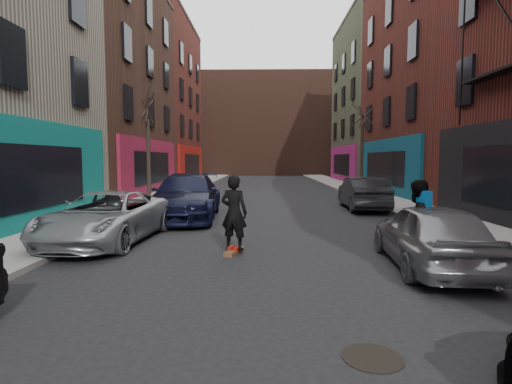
{
  "coord_description": "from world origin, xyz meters",
  "views": [
    {
      "loc": [
        -0.26,
        -2.48,
        2.27
      ],
      "look_at": [
        -0.42,
        5.58,
        1.6
      ],
      "focal_mm": 28.0,
      "sensor_mm": 36.0,
      "label": 1
    }
  ],
  "objects_px": {
    "pedestrian": "(417,222)",
    "tree_right_far": "(362,139)",
    "parked_left_far": "(107,217)",
    "parked_left_end": "(186,197)",
    "tree_left_far": "(148,137)",
    "parked_right_end": "(363,193)",
    "skateboarder": "(234,212)",
    "skateboard": "(234,252)",
    "parked_right_far": "(430,235)",
    "manhole": "(372,358)"
  },
  "relations": [
    {
      "from": "pedestrian",
      "to": "tree_right_far",
      "type": "bearing_deg",
      "value": -126.72
    },
    {
      "from": "parked_left_far",
      "to": "tree_right_far",
      "type": "bearing_deg",
      "value": 59.73
    },
    {
      "from": "parked_left_end",
      "to": "pedestrian",
      "type": "relative_size",
      "value": 3.17
    },
    {
      "from": "tree_left_far",
      "to": "parked_right_end",
      "type": "relative_size",
      "value": 1.46
    },
    {
      "from": "parked_left_far",
      "to": "parked_right_end",
      "type": "relative_size",
      "value": 1.11
    },
    {
      "from": "tree_right_far",
      "to": "skateboarder",
      "type": "bearing_deg",
      "value": -112.77
    },
    {
      "from": "parked_right_end",
      "to": "skateboard",
      "type": "height_order",
      "value": "parked_right_end"
    },
    {
      "from": "parked_left_end",
      "to": "parked_right_far",
      "type": "bearing_deg",
      "value": -49.73
    },
    {
      "from": "tree_right_far",
      "to": "parked_right_end",
      "type": "bearing_deg",
      "value": -103.26
    },
    {
      "from": "tree_right_far",
      "to": "parked_right_far",
      "type": "distance_m",
      "value": 18.7
    },
    {
      "from": "skateboarder",
      "to": "parked_left_end",
      "type": "bearing_deg",
      "value": -50.73
    },
    {
      "from": "skateboarder",
      "to": "tree_left_far",
      "type": "bearing_deg",
      "value": -47.12
    },
    {
      "from": "parked_left_far",
      "to": "skateboard",
      "type": "xyz_separation_m",
      "value": [
        3.57,
        -1.27,
        -0.64
      ]
    },
    {
      "from": "tree_left_far",
      "to": "parked_left_end",
      "type": "relative_size",
      "value": 1.12
    },
    {
      "from": "parked_left_end",
      "to": "manhole",
      "type": "relative_size",
      "value": 8.27
    },
    {
      "from": "tree_right_far",
      "to": "skateboarder",
      "type": "height_order",
      "value": "tree_right_far"
    },
    {
      "from": "tree_right_far",
      "to": "parked_left_end",
      "type": "relative_size",
      "value": 1.17
    },
    {
      "from": "tree_left_far",
      "to": "parked_left_far",
      "type": "relative_size",
      "value": 1.31
    },
    {
      "from": "tree_right_far",
      "to": "parked_left_end",
      "type": "height_order",
      "value": "tree_right_far"
    },
    {
      "from": "parked_right_far",
      "to": "pedestrian",
      "type": "bearing_deg",
      "value": -45.68
    },
    {
      "from": "parked_right_far",
      "to": "parked_right_end",
      "type": "distance_m",
      "value": 9.67
    },
    {
      "from": "tree_left_far",
      "to": "skateboard",
      "type": "relative_size",
      "value": 8.12
    },
    {
      "from": "tree_right_far",
      "to": "parked_left_far",
      "type": "height_order",
      "value": "tree_right_far"
    },
    {
      "from": "parked_left_far",
      "to": "parked_right_end",
      "type": "distance_m",
      "value": 11.28
    },
    {
      "from": "parked_right_end",
      "to": "skateboard",
      "type": "distance_m",
      "value": 9.92
    },
    {
      "from": "skateboard",
      "to": "parked_left_end",
      "type": "bearing_deg",
      "value": 129.27
    },
    {
      "from": "parked_left_far",
      "to": "parked_right_far",
      "type": "relative_size",
      "value": 1.21
    },
    {
      "from": "skateboard",
      "to": "tree_right_far",
      "type": "bearing_deg",
      "value": 84.81
    },
    {
      "from": "parked_right_far",
      "to": "parked_right_end",
      "type": "bearing_deg",
      "value": -91.63
    },
    {
      "from": "tree_left_far",
      "to": "parked_right_end",
      "type": "distance_m",
      "value": 11.02
    },
    {
      "from": "tree_left_far",
      "to": "skateboard",
      "type": "xyz_separation_m",
      "value": [
        5.23,
        -11.07,
        -3.33
      ]
    },
    {
      "from": "parked_right_end",
      "to": "pedestrian",
      "type": "height_order",
      "value": "pedestrian"
    },
    {
      "from": "manhole",
      "to": "parked_left_end",
      "type": "bearing_deg",
      "value": 111.53
    },
    {
      "from": "parked_left_far",
      "to": "parked_right_far",
      "type": "xyz_separation_m",
      "value": [
        7.73,
        -2.44,
        0.01
      ]
    },
    {
      "from": "skateboarder",
      "to": "parked_right_end",
      "type": "bearing_deg",
      "value": -103.69
    },
    {
      "from": "tree_left_far",
      "to": "parked_right_far",
      "type": "relative_size",
      "value": 1.59
    },
    {
      "from": "parked_left_end",
      "to": "skateboard",
      "type": "bearing_deg",
      "value": -71.38
    },
    {
      "from": "parked_left_far",
      "to": "manhole",
      "type": "distance_m",
      "value": 8.38
    },
    {
      "from": "parked_right_end",
      "to": "skateboard",
      "type": "xyz_separation_m",
      "value": [
        -5.14,
        -8.46,
        -0.69
      ]
    },
    {
      "from": "pedestrian",
      "to": "parked_left_end",
      "type": "bearing_deg",
      "value": -73.2
    },
    {
      "from": "parked_left_end",
      "to": "manhole",
      "type": "xyz_separation_m",
      "value": [
        4.19,
        -10.61,
        -0.83
      ]
    },
    {
      "from": "pedestrian",
      "to": "manhole",
      "type": "bearing_deg",
      "value": 36.99
    },
    {
      "from": "parked_right_end",
      "to": "manhole",
      "type": "xyz_separation_m",
      "value": [
        -3.18,
        -13.45,
        -0.73
      ]
    },
    {
      "from": "parked_right_end",
      "to": "skateboard",
      "type": "relative_size",
      "value": 5.58
    },
    {
      "from": "tree_left_far",
      "to": "pedestrian",
      "type": "bearing_deg",
      "value": -52.53
    },
    {
      "from": "parked_right_end",
      "to": "tree_right_far",
      "type": "bearing_deg",
      "value": -101.5
    },
    {
      "from": "parked_left_end",
      "to": "skateboarder",
      "type": "distance_m",
      "value": 6.05
    },
    {
      "from": "manhole",
      "to": "tree_right_far",
      "type": "bearing_deg",
      "value": 76.71
    },
    {
      "from": "parked_left_end",
      "to": "parked_right_far",
      "type": "distance_m",
      "value": 9.33
    },
    {
      "from": "parked_left_far",
      "to": "pedestrian",
      "type": "relative_size",
      "value": 2.71
    }
  ]
}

